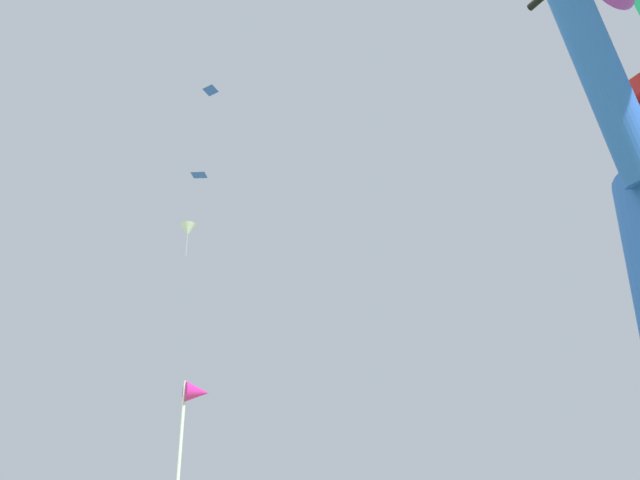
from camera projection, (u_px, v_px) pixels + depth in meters
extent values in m
cylinder|color=blue|center=(594.00, 56.00, 1.47)|extent=(0.28, 0.10, 0.62)
pyramid|color=blue|center=(199.00, 174.00, 34.69)|extent=(0.94, 0.94, 0.11)
pyramid|color=blue|center=(211.00, 90.00, 35.44)|extent=(0.73, 0.72, 0.20)
cone|color=white|center=(188.00, 230.00, 38.54)|extent=(1.06, 1.11, 0.80)
cylinder|color=#A4A4A4|center=(187.00, 246.00, 38.16)|extent=(0.04, 0.04, 1.32)
cylinder|color=silver|center=(178.00, 473.00, 7.07)|extent=(0.04, 0.04, 1.99)
cone|color=#DB2393|center=(197.00, 392.00, 7.46)|extent=(0.28, 0.24, 0.24)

